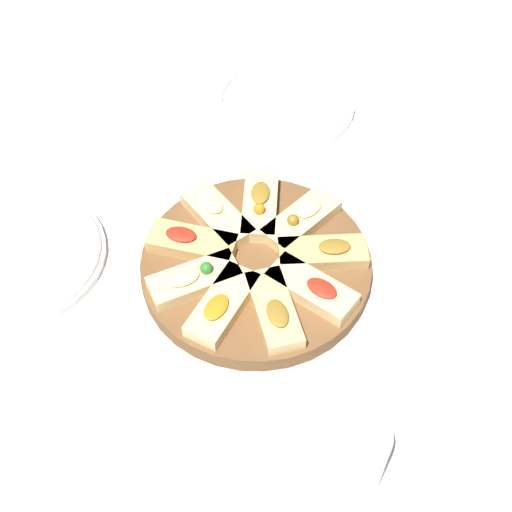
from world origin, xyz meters
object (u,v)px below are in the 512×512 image
Objects in this scene: napkin_stack at (480,281)px; plate_left at (18,255)px; plate_right at (285,102)px; water_glass at (348,454)px; serving_board at (256,266)px.

plate_left is at bearing 149.97° from napkin_stack.
plate_left and plate_right have the same top height.
plate_left is 0.49m from plate_right.
plate_left is 0.52m from water_glass.
serving_board reaches higher than plate_right.
serving_board is at bearing -30.25° from plate_left.
napkin_stack is (0.30, 0.15, -0.05)m from water_glass.
water_glass is (-0.04, -0.29, 0.04)m from serving_board.
serving_board is 0.30m from water_glass.
serving_board is 0.30m from napkin_stack.
plate_right reaches higher than napkin_stack.
serving_board is at bearing 82.51° from water_glass.
water_glass is at bearing -97.49° from serving_board.
plate_right is 0.63m from water_glass.
plate_left is 2.11× the size of napkin_stack.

